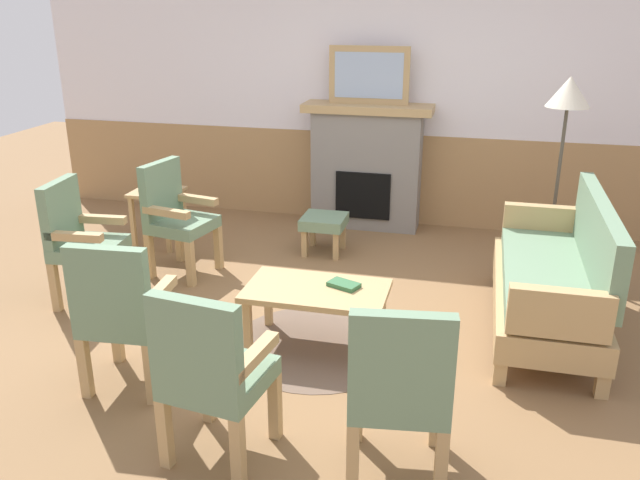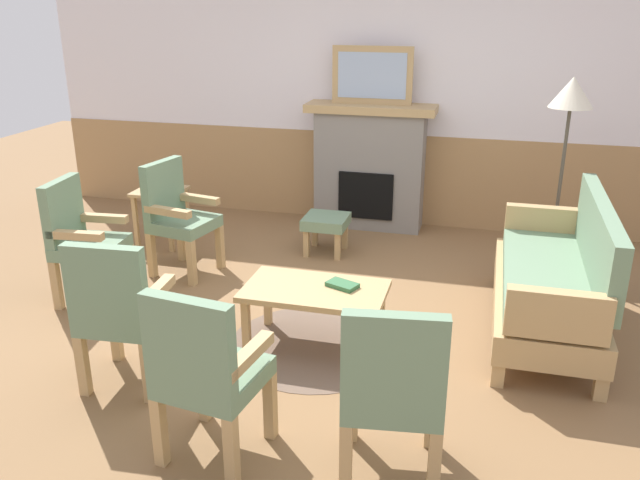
# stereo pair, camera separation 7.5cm
# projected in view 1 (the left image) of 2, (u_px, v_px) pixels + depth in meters

# --- Properties ---
(ground_plane) EXTENTS (14.00, 14.00, 0.00)m
(ground_plane) POSITION_uv_depth(u_px,v_px,m) (309.00, 326.00, 4.85)
(ground_plane) COLOR olive
(wall_back) EXTENTS (7.20, 0.14, 2.70)m
(wall_back) POSITION_uv_depth(u_px,v_px,m) (372.00, 97.00, 6.76)
(wall_back) COLOR white
(wall_back) RESTS_ON ground_plane
(fireplace) EXTENTS (1.30, 0.44, 1.28)m
(fireplace) POSITION_uv_depth(u_px,v_px,m) (367.00, 165.00, 6.76)
(fireplace) COLOR gray
(fireplace) RESTS_ON ground_plane
(framed_picture) EXTENTS (0.80, 0.04, 0.56)m
(framed_picture) POSITION_uv_depth(u_px,v_px,m) (369.00, 75.00, 6.45)
(framed_picture) COLOR tan
(framed_picture) RESTS_ON fireplace
(couch) EXTENTS (0.70, 1.80, 0.98)m
(couch) POSITION_uv_depth(u_px,v_px,m) (554.00, 278.00, 4.68)
(couch) COLOR tan
(couch) RESTS_ON ground_plane
(coffee_table) EXTENTS (0.96, 0.56, 0.44)m
(coffee_table) POSITION_uv_depth(u_px,v_px,m) (316.00, 295.00, 4.44)
(coffee_table) COLOR tan
(coffee_table) RESTS_ON ground_plane
(round_rug) EXTENTS (1.22, 1.22, 0.01)m
(round_rug) POSITION_uv_depth(u_px,v_px,m) (317.00, 345.00, 4.57)
(round_rug) COLOR brown
(round_rug) RESTS_ON ground_plane
(book_on_table) EXTENTS (0.24, 0.19, 0.03)m
(book_on_table) POSITION_uv_depth(u_px,v_px,m) (344.00, 285.00, 4.44)
(book_on_table) COLOR #33663D
(book_on_table) RESTS_ON coffee_table
(footstool) EXTENTS (0.40, 0.40, 0.36)m
(footstool) POSITION_uv_depth(u_px,v_px,m) (324.00, 224.00, 6.15)
(footstool) COLOR tan
(footstool) RESTS_ON ground_plane
(armchair_near_fireplace) EXTENTS (0.56, 0.56, 0.98)m
(armchair_near_fireplace) POSITION_uv_depth(u_px,v_px,m) (175.00, 213.00, 5.62)
(armchair_near_fireplace) COLOR tan
(armchair_near_fireplace) RESTS_ON ground_plane
(armchair_by_window_left) EXTENTS (0.52, 0.52, 0.98)m
(armchair_by_window_left) POSITION_uv_depth(u_px,v_px,m) (80.00, 237.00, 5.07)
(armchair_by_window_left) COLOR tan
(armchair_by_window_left) RESTS_ON ground_plane
(armchair_front_left) EXTENTS (0.54, 0.54, 0.98)m
(armchair_front_left) POSITION_uv_depth(u_px,v_px,m) (211.00, 370.00, 3.27)
(armchair_front_left) COLOR tan
(armchair_front_left) RESTS_ON ground_plane
(armchair_front_center) EXTENTS (0.54, 0.54, 0.98)m
(armchair_front_center) POSITION_uv_depth(u_px,v_px,m) (399.00, 385.00, 3.14)
(armchair_front_center) COLOR tan
(armchair_front_center) RESTS_ON ground_plane
(armchair_corner_left) EXTENTS (0.51, 0.51, 0.98)m
(armchair_corner_left) POSITION_uv_depth(u_px,v_px,m) (122.00, 309.00, 3.90)
(armchair_corner_left) COLOR tan
(armchair_corner_left) RESTS_ON ground_plane
(side_table) EXTENTS (0.44, 0.44, 0.55)m
(side_table) POSITION_uv_depth(u_px,v_px,m) (158.00, 202.00, 6.29)
(side_table) COLOR tan
(side_table) RESTS_ON ground_plane
(floor_lamp_by_couch) EXTENTS (0.36, 0.36, 1.68)m
(floor_lamp_by_couch) POSITION_uv_depth(u_px,v_px,m) (568.00, 104.00, 5.41)
(floor_lamp_by_couch) COLOR #332D28
(floor_lamp_by_couch) RESTS_ON ground_plane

